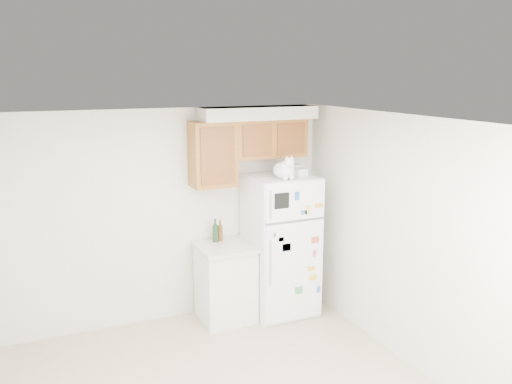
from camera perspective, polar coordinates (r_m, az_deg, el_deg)
room_shell at (r=4.69m, az=-2.45°, el=-2.53°), size 3.84×4.04×2.52m
refrigerator at (r=6.57m, az=2.61°, el=-5.60°), size 0.76×0.78×1.70m
base_counter at (r=6.51m, az=-3.24°, el=-9.43°), size 0.64×0.64×0.92m
cat at (r=6.17m, az=3.08°, el=2.38°), size 0.28×0.41×0.29m
storage_box_back at (r=6.57m, az=4.04°, el=2.47°), size 0.19×0.14×0.10m
storage_box_front at (r=6.35m, az=4.68°, el=2.06°), size 0.17×0.14×0.09m
bottle_green at (r=6.43m, az=-4.30°, el=-4.05°), size 0.07×0.07×0.28m
bottle_amber at (r=6.47m, az=-3.80°, el=-4.08°), size 0.06×0.06×0.26m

